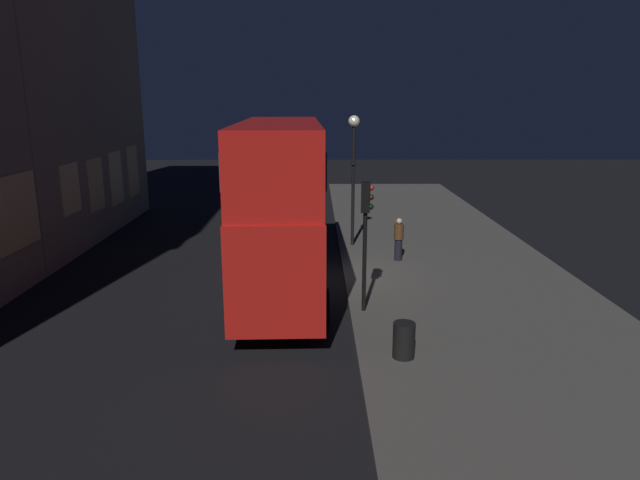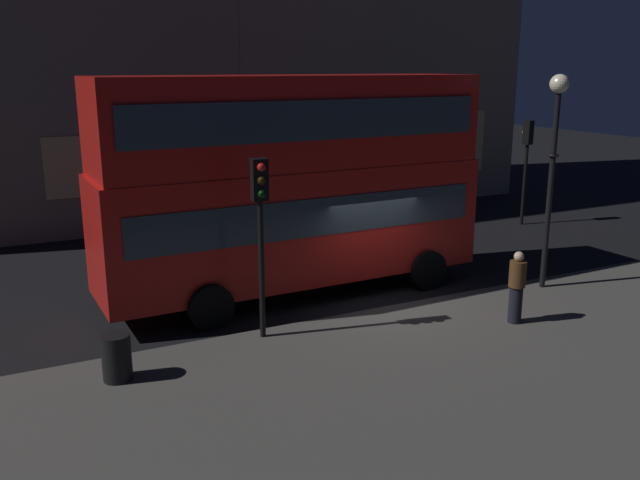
% 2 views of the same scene
% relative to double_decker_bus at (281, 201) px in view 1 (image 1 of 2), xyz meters
% --- Properties ---
extents(ground_plane, '(80.00, 80.00, 0.00)m').
position_rel_double_decker_bus_xyz_m(ground_plane, '(1.63, -1.59, -3.07)').
color(ground_plane, black).
extents(sidewalk_slab, '(44.00, 8.08, 0.12)m').
position_rel_double_decker_bus_xyz_m(sidewalk_slab, '(1.63, -6.14, -3.01)').
color(sidewalk_slab, '#4C4944').
rests_on(sidewalk_slab, ground).
extents(double_decker_bus, '(9.86, 2.96, 5.49)m').
position_rel_double_decker_bus_xyz_m(double_decker_bus, '(0.00, 0.00, 0.00)').
color(double_decker_bus, red).
rests_on(double_decker_bus, ground).
extents(traffic_light_near_kerb, '(0.34, 0.38, 3.80)m').
position_rel_double_decker_bus_xyz_m(traffic_light_near_kerb, '(-1.87, -2.52, -0.21)').
color(traffic_light_near_kerb, black).
rests_on(traffic_light_near_kerb, sidewalk_slab).
extents(traffic_light_far_side, '(0.38, 0.39, 3.81)m').
position_rel_double_decker_bus_xyz_m(traffic_light_far_side, '(10.84, 3.44, -0.33)').
color(traffic_light_far_side, black).
rests_on(traffic_light_far_side, ground).
extents(street_lamp, '(0.47, 0.47, 5.39)m').
position_rel_double_decker_bus_xyz_m(street_lamp, '(5.89, -2.67, 0.90)').
color(street_lamp, black).
rests_on(street_lamp, sidewalk_slab).
extents(pedestrian, '(0.37, 0.37, 1.65)m').
position_rel_double_decker_bus_xyz_m(pedestrian, '(3.48, -4.27, -2.11)').
color(pedestrian, black).
rests_on(pedestrian, sidewalk_slab).
extents(litter_bin, '(0.54, 0.54, 0.88)m').
position_rel_double_decker_bus_xyz_m(litter_bin, '(-5.01, -3.20, -2.51)').
color(litter_bin, black).
rests_on(litter_bin, sidewalk_slab).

